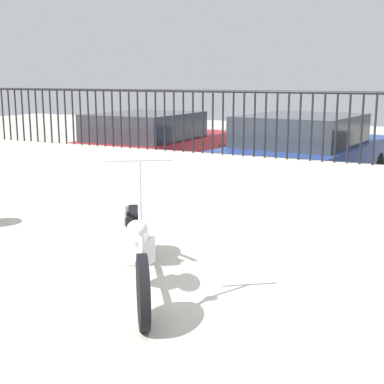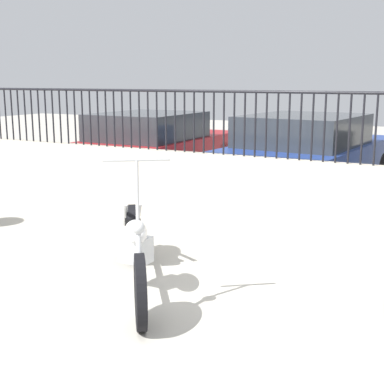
% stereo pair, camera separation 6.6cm
% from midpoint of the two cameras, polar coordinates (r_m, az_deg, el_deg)
% --- Properties ---
extents(ground_plane, '(40.00, 40.00, 0.00)m').
position_cam_midpoint_polar(ground_plane, '(4.71, -6.78, -12.25)').
color(ground_plane, '#B7B2A5').
extents(low_wall, '(10.05, 0.18, 0.97)m').
position_cam_midpoint_polar(low_wall, '(6.87, 6.31, -0.23)').
color(low_wall, beige).
rests_on(low_wall, ground_plane).
extents(fence_railing, '(10.05, 0.04, 0.82)m').
position_cam_midpoint_polar(fence_railing, '(6.73, 6.51, 8.18)').
color(fence_railing, black).
rests_on(fence_railing, low_wall).
extents(motorcycle_dark_grey, '(1.48, 1.93, 1.34)m').
position_cam_midpoint_polar(motorcycle_dark_grey, '(5.09, -5.73, -5.74)').
color(motorcycle_dark_grey, black).
rests_on(motorcycle_dark_grey, ground_plane).
extents(car_red, '(1.85, 4.26, 1.30)m').
position_cam_midpoint_polar(car_red, '(10.48, -4.08, 4.96)').
color(car_red, black).
rests_on(car_red, ground_plane).
extents(car_blue, '(2.21, 4.39, 1.36)m').
position_cam_midpoint_polar(car_blue, '(9.11, 12.29, 3.85)').
color(car_blue, black).
rests_on(car_blue, ground_plane).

